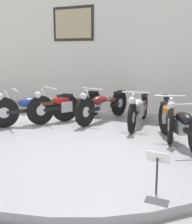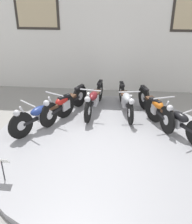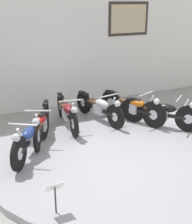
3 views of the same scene
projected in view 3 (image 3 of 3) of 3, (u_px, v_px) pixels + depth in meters
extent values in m
plane|color=gray|center=(114.00, 154.00, 6.50)|extent=(60.00, 60.00, 0.00)
cylinder|color=#99999E|center=(114.00, 151.00, 6.48)|extent=(5.27, 5.27, 0.13)
cube|color=white|center=(53.00, 29.00, 8.73)|extent=(14.00, 0.20, 4.51)
cube|color=#2D2823|center=(129.00, 19.00, 9.56)|extent=(1.40, 0.02, 1.00)
cube|color=#C6B289|center=(129.00, 19.00, 9.56)|extent=(1.24, 0.02, 0.84)
cylinder|color=black|center=(19.00, 154.00, 5.53)|extent=(0.42, 0.55, 0.64)
cylinder|color=silver|center=(19.00, 154.00, 5.53)|extent=(0.18, 0.22, 0.22)
cylinder|color=black|center=(43.00, 125.00, 6.78)|extent=(0.42, 0.55, 0.64)
cylinder|color=silver|center=(43.00, 125.00, 6.78)|extent=(0.18, 0.22, 0.22)
cube|color=black|center=(32.00, 138.00, 6.16)|extent=(0.78, 1.05, 0.07)
cube|color=silver|center=(32.00, 138.00, 6.11)|extent=(0.35, 0.38, 0.24)
ellipsoid|color=navy|center=(29.00, 133.00, 5.97)|extent=(0.46, 0.52, 0.20)
cube|color=#472D1E|center=(36.00, 127.00, 6.31)|extent=(0.35, 0.38, 0.07)
cube|color=black|center=(43.00, 114.00, 6.69)|extent=(0.29, 0.35, 0.06)
cylinder|color=silver|center=(21.00, 140.00, 5.60)|extent=(0.18, 0.23, 0.54)
cylinder|color=silver|center=(22.00, 124.00, 5.61)|extent=(0.46, 0.34, 0.03)
sphere|color=silver|center=(16.00, 138.00, 5.36)|extent=(0.15, 0.15, 0.15)
cylinder|color=black|center=(37.00, 137.00, 6.23)|extent=(0.32, 0.60, 0.63)
cylinder|color=silver|center=(37.00, 137.00, 6.23)|extent=(0.15, 0.23, 0.22)
cylinder|color=black|center=(46.00, 114.00, 7.50)|extent=(0.32, 0.60, 0.63)
cylinder|color=silver|center=(46.00, 114.00, 7.50)|extent=(0.15, 0.23, 0.22)
cube|color=black|center=(42.00, 124.00, 6.87)|extent=(0.59, 1.15, 0.07)
cube|color=silver|center=(42.00, 124.00, 6.82)|extent=(0.32, 0.37, 0.24)
ellipsoid|color=red|center=(41.00, 119.00, 6.67)|extent=(0.40, 0.53, 0.20)
cube|color=#472D1E|center=(43.00, 115.00, 7.03)|extent=(0.32, 0.37, 0.07)
cube|color=black|center=(45.00, 103.00, 7.41)|extent=(0.24, 0.37, 0.06)
cylinder|color=silver|center=(38.00, 125.00, 6.30)|extent=(0.15, 0.25, 0.54)
cylinder|color=silver|center=(38.00, 111.00, 6.32)|extent=(0.50, 0.26, 0.03)
sphere|color=silver|center=(36.00, 122.00, 6.06)|extent=(0.15, 0.15, 0.15)
cylinder|color=black|center=(74.00, 124.00, 6.89)|extent=(0.14, 0.63, 0.63)
cylinder|color=silver|center=(74.00, 124.00, 6.89)|extent=(0.09, 0.23, 0.22)
cylinder|color=black|center=(61.00, 105.00, 8.09)|extent=(0.14, 0.63, 0.63)
cylinder|color=silver|center=(61.00, 105.00, 8.09)|extent=(0.09, 0.23, 0.22)
cube|color=black|center=(67.00, 114.00, 7.49)|extent=(0.24, 1.24, 0.07)
cube|color=silver|center=(67.00, 114.00, 7.45)|extent=(0.24, 0.34, 0.24)
ellipsoid|color=maroon|center=(68.00, 109.00, 7.31)|extent=(0.28, 0.51, 0.20)
cube|color=#472D1E|center=(65.00, 106.00, 7.64)|extent=(0.24, 0.34, 0.07)
cube|color=black|center=(60.00, 95.00, 8.00)|extent=(0.15, 0.37, 0.06)
cylinder|color=silver|center=(72.00, 113.00, 6.95)|extent=(0.08, 0.25, 0.54)
cylinder|color=silver|center=(71.00, 101.00, 6.96)|extent=(0.54, 0.11, 0.03)
sphere|color=silver|center=(74.00, 110.00, 6.72)|extent=(0.15, 0.15, 0.15)
cylinder|color=black|center=(116.00, 117.00, 7.34)|extent=(0.15, 0.60, 0.60)
cylinder|color=silver|center=(116.00, 117.00, 7.34)|extent=(0.10, 0.22, 0.21)
cylinder|color=black|center=(84.00, 102.00, 8.37)|extent=(0.15, 0.60, 0.60)
cylinder|color=silver|center=(84.00, 102.00, 8.37)|extent=(0.10, 0.22, 0.21)
cube|color=black|center=(99.00, 109.00, 7.85)|extent=(0.27, 1.24, 0.07)
cube|color=silver|center=(100.00, 109.00, 7.81)|extent=(0.25, 0.35, 0.24)
ellipsoid|color=#B2B5BA|center=(102.00, 104.00, 7.68)|extent=(0.30, 0.51, 0.20)
cube|color=#472D1E|center=(94.00, 102.00, 7.97)|extent=(0.25, 0.35, 0.07)
cube|color=black|center=(84.00, 93.00, 8.28)|extent=(0.16, 0.37, 0.06)
cylinder|color=silver|center=(112.00, 107.00, 7.38)|extent=(0.08, 0.25, 0.54)
cylinder|color=silver|center=(109.00, 96.00, 7.38)|extent=(0.54, 0.12, 0.03)
sphere|color=silver|center=(118.00, 104.00, 7.18)|extent=(0.15, 0.15, 0.15)
cylinder|color=black|center=(154.00, 115.00, 7.38)|extent=(0.27, 0.64, 0.66)
cylinder|color=silver|center=(154.00, 115.00, 7.38)|extent=(0.14, 0.24, 0.23)
cylinder|color=black|center=(111.00, 102.00, 8.27)|extent=(0.27, 0.64, 0.66)
cylinder|color=silver|center=(111.00, 102.00, 8.27)|extent=(0.14, 0.24, 0.23)
cube|color=black|center=(131.00, 108.00, 7.83)|extent=(0.48, 1.19, 0.07)
cube|color=silver|center=(133.00, 108.00, 7.80)|extent=(0.29, 0.37, 0.24)
ellipsoid|color=#D16619|center=(136.00, 103.00, 7.68)|extent=(0.37, 0.53, 0.20)
cube|color=#472D1E|center=(125.00, 101.00, 7.93)|extent=(0.29, 0.37, 0.07)
cube|color=black|center=(111.00, 92.00, 8.18)|extent=(0.21, 0.37, 0.06)
cylinder|color=silver|center=(149.00, 105.00, 7.41)|extent=(0.12, 0.25, 0.54)
cylinder|color=silver|center=(146.00, 94.00, 7.40)|extent=(0.52, 0.21, 0.03)
sphere|color=silver|center=(157.00, 102.00, 7.23)|extent=(0.15, 0.15, 0.15)
cylinder|color=black|center=(188.00, 119.00, 7.17)|extent=(0.42, 0.54, 0.63)
cylinder|color=silver|center=(188.00, 119.00, 7.17)|extent=(0.18, 0.22, 0.22)
cylinder|color=black|center=(133.00, 110.00, 7.74)|extent=(0.42, 0.54, 0.63)
cylinder|color=silver|center=(133.00, 110.00, 7.74)|extent=(0.18, 0.22, 0.22)
cube|color=black|center=(160.00, 114.00, 7.45)|extent=(0.80, 1.04, 0.07)
cube|color=silver|center=(161.00, 114.00, 7.43)|extent=(0.35, 0.38, 0.24)
ellipsoid|color=black|center=(166.00, 108.00, 7.33)|extent=(0.46, 0.52, 0.20)
cube|color=#472D1E|center=(151.00, 107.00, 7.50)|extent=(0.35, 0.38, 0.07)
cube|color=black|center=(134.00, 100.00, 7.65)|extent=(0.30, 0.35, 0.06)
cylinder|color=silver|center=(183.00, 110.00, 7.16)|extent=(0.19, 0.23, 0.54)
cylinder|color=silver|center=(179.00, 98.00, 7.12)|extent=(0.45, 0.35, 0.03)
cylinder|color=#333338|center=(56.00, 200.00, 4.43)|extent=(0.02, 0.02, 0.42)
cube|color=white|center=(55.00, 187.00, 4.36)|extent=(0.26, 0.11, 0.15)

